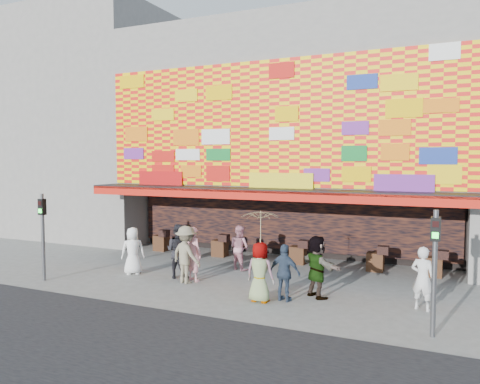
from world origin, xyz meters
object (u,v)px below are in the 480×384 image
at_px(ped_h, 423,278).
at_px(signal_left, 43,227).
at_px(parasol, 260,227).
at_px(ped_b, 194,254).
at_px(ped_a, 133,251).
at_px(ped_e, 285,273).
at_px(ped_g, 260,272).
at_px(ped_f, 317,266).
at_px(ped_d, 186,255).
at_px(ped_c, 178,251).
at_px(signal_right, 435,259).
at_px(ped_i, 239,248).

bearing_deg(ped_h, signal_left, 26.72).
bearing_deg(parasol, ped_b, 156.77).
bearing_deg(ped_a, ped_e, 133.92).
bearing_deg(ped_b, ped_h, -161.75).
bearing_deg(ped_g, ped_f, -136.87).
distance_m(ped_d, ped_g, 3.19).
distance_m(ped_b, ped_c, 0.69).
bearing_deg(ped_d, ped_c, -18.43).
relative_size(signal_right, ped_h, 1.69).
distance_m(ped_d, parasol, 3.41).
bearing_deg(ped_g, ped_i, -52.90).
xyz_separation_m(ped_b, ped_d, (-0.08, -0.35, 0.03)).
xyz_separation_m(ped_c, parasol, (3.65, -1.40, 1.24)).
bearing_deg(ped_e, ped_f, -125.75).
relative_size(ped_b, ped_e, 1.10).
relative_size(ped_f, ped_i, 1.12).
xyz_separation_m(signal_left, ped_b, (4.72, 2.10, -0.93)).
bearing_deg(ped_h, ped_a, 17.26).
height_order(signal_right, parasol, signal_right).
xyz_separation_m(ped_a, ped_c, (1.80, 0.22, 0.10)).
relative_size(signal_left, ped_i, 1.78).
relative_size(signal_left, parasol, 1.54).
bearing_deg(ped_f, ped_b, 37.92).
distance_m(ped_b, ped_h, 7.34).
xyz_separation_m(signal_right, ped_g, (-4.71, 0.82, -0.98)).
relative_size(ped_d, ped_f, 1.03).
distance_m(signal_right, ped_g, 4.89).
height_order(signal_right, ped_a, signal_right).
distance_m(signal_right, ped_c, 8.70).
relative_size(ped_a, ped_g, 0.97).
height_order(signal_right, ped_h, signal_right).
bearing_deg(ped_g, ped_c, -16.83).
bearing_deg(ped_h, ped_f, 17.97).
height_order(ped_b, ped_c, ped_c).
relative_size(signal_left, ped_e, 1.77).
distance_m(ped_h, parasol, 4.71).
relative_size(signal_left, ped_f, 1.59).
height_order(signal_left, ped_g, signal_left).
xyz_separation_m(signal_left, ped_c, (4.04, 2.22, -0.90)).
bearing_deg(ped_a, signal_left, 3.35).
xyz_separation_m(ped_c, ped_f, (5.05, -0.27, -0.01)).
height_order(signal_left, ped_h, signal_left).
distance_m(signal_left, parasol, 7.74).
relative_size(ped_e, ped_g, 0.96).
distance_m(signal_left, ped_f, 9.34).
bearing_deg(ped_d, signal_right, -173.00).
distance_m(ped_c, ped_h, 8.03).
relative_size(ped_c, ped_d, 0.99).
bearing_deg(ped_e, signal_right, 172.86).
height_order(signal_right, ped_f, signal_right).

